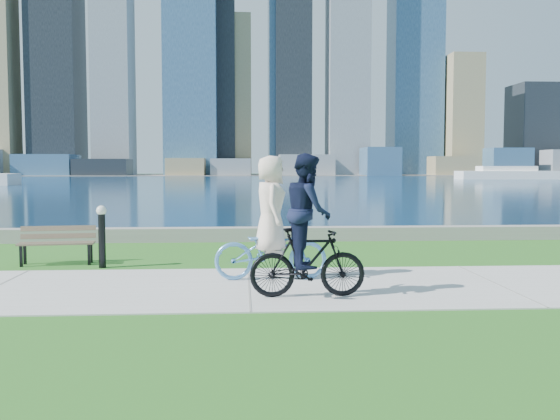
% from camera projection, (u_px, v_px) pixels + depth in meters
% --- Properties ---
extents(ground, '(320.00, 320.00, 0.00)m').
position_uv_depth(ground, '(249.00, 288.00, 9.87)').
color(ground, '#1F5A17').
rests_on(ground, ground).
extents(concrete_path, '(80.00, 3.50, 0.02)m').
position_uv_depth(concrete_path, '(249.00, 287.00, 9.87)').
color(concrete_path, '#AEADA8').
rests_on(concrete_path, ground).
extents(seawall, '(90.00, 0.50, 0.35)m').
position_uv_depth(seawall, '(246.00, 234.00, 16.03)').
color(seawall, gray).
rests_on(seawall, ground).
extents(bay_water, '(320.00, 131.00, 0.01)m').
position_uv_depth(bay_water, '(242.00, 181.00, 81.56)').
color(bay_water, '#0B2A4A').
rests_on(bay_water, ground).
extents(far_shore, '(320.00, 30.00, 0.12)m').
position_uv_depth(far_shore, '(242.00, 175.00, 139.30)').
color(far_shore, gray).
rests_on(far_shore, ground).
extents(city_skyline, '(174.34, 23.05, 76.00)m').
position_uv_depth(city_skyline, '(236.00, 56.00, 136.82)').
color(city_skyline, black).
rests_on(city_skyline, ground).
extents(ferry_far, '(14.59, 4.17, 1.98)m').
position_uv_depth(ferry_far, '(506.00, 174.00, 93.56)').
color(ferry_far, white).
rests_on(ferry_far, ground).
extents(park_bench, '(1.48, 0.65, 0.74)m').
position_uv_depth(park_bench, '(57.00, 241.00, 12.22)').
color(park_bench, black).
rests_on(park_bench, ground).
extents(bollard_lamp, '(0.19, 0.19, 1.18)m').
position_uv_depth(bollard_lamp, '(102.00, 232.00, 11.76)').
color(bollard_lamp, black).
rests_on(bollard_lamp, ground).
extents(cyclist_woman, '(0.72, 1.91, 2.08)m').
position_uv_depth(cyclist_woman, '(271.00, 234.00, 10.43)').
color(cyclist_woman, '#5797D5').
rests_on(cyclist_woman, ground).
extents(cyclist_man, '(0.63, 1.69, 2.09)m').
position_uv_depth(cyclist_man, '(308.00, 237.00, 9.01)').
color(cyclist_man, black).
rests_on(cyclist_man, ground).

